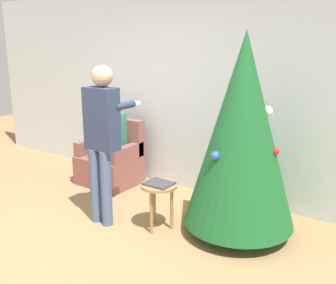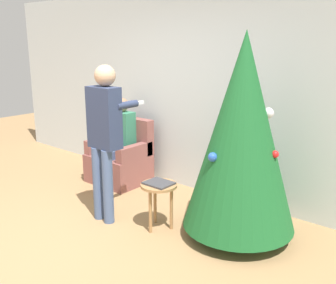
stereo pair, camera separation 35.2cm
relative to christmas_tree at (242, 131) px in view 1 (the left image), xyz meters
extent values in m
plane|color=#99754C|center=(-1.21, -1.39, -1.13)|extent=(14.00, 14.00, 0.00)
cube|color=silver|center=(-1.21, 0.84, 0.22)|extent=(8.00, 0.06, 2.70)
cylinder|color=brown|center=(0.00, 0.00, -1.07)|extent=(0.10, 0.10, 0.13)
cone|color=#195B28|center=(0.00, 0.00, 0.00)|extent=(1.17, 1.17, 2.01)
sphere|color=white|center=(0.19, 0.15, 0.20)|extent=(0.11, 0.11, 0.11)
sphere|color=#2856B2|center=(-0.27, 0.08, 0.08)|extent=(0.09, 0.09, 0.09)
sphere|color=#2856B2|center=(-0.11, -0.34, -0.20)|extent=(0.09, 0.09, 0.09)
sphere|color=red|center=(0.35, 0.04, -0.17)|extent=(0.07, 0.07, 0.07)
cube|color=brown|center=(-2.19, 0.32, -0.92)|extent=(0.80, 0.68, 0.41)
cube|color=brown|center=(-2.19, 0.59, -0.46)|extent=(0.80, 0.14, 0.51)
cube|color=brown|center=(-2.53, 0.32, -0.62)|extent=(0.12, 0.61, 0.20)
cube|color=brown|center=(-1.85, 0.32, -0.62)|extent=(0.12, 0.61, 0.20)
cylinder|color=#475B84|center=(-2.29, 0.12, -0.92)|extent=(0.11, 0.11, 0.41)
cylinder|color=#475B84|center=(-2.09, 0.12, -0.92)|extent=(0.11, 0.11, 0.41)
cube|color=#475B84|center=(-2.19, 0.27, -0.66)|extent=(0.32, 0.40, 0.12)
cube|color=#337A5B|center=(-2.19, 0.42, -0.35)|extent=(0.36, 0.20, 0.50)
sphere|color=#936B4C|center=(-2.19, 0.42, 0.00)|extent=(0.20, 0.20, 0.20)
cylinder|color=#475B84|center=(-1.46, -0.68, -0.70)|extent=(0.12, 0.12, 0.86)
cylinder|color=#475B84|center=(-1.29, -0.68, -0.70)|extent=(0.12, 0.12, 0.86)
cube|color=#2D3856|center=(-1.37, -0.62, 0.07)|extent=(0.38, 0.20, 0.68)
sphere|color=tan|center=(-1.37, -0.58, 0.53)|extent=(0.23, 0.23, 0.23)
cylinder|color=#2D3856|center=(-1.53, -0.43, 0.21)|extent=(0.08, 0.30, 0.08)
cylinder|color=#2D3856|center=(-1.21, -0.43, 0.21)|extent=(0.08, 0.30, 0.08)
cube|color=white|center=(-1.21, -0.24, 0.21)|extent=(0.04, 0.14, 0.04)
cylinder|color=#A37547|center=(-0.76, -0.41, -0.63)|extent=(0.40, 0.40, 0.03)
cylinder|color=#A37547|center=(-0.76, -0.55, -0.89)|extent=(0.04, 0.04, 0.49)
cylinder|color=#A37547|center=(-0.63, -0.34, -0.89)|extent=(0.04, 0.04, 0.49)
cylinder|color=#A37547|center=(-0.88, -0.34, -0.89)|extent=(0.04, 0.04, 0.49)
cube|color=#38383D|center=(-0.76, -0.41, -0.60)|extent=(0.29, 0.25, 0.02)
camera|label=1|loc=(1.63, -3.62, 0.91)|focal=42.00mm
camera|label=2|loc=(1.91, -3.40, 0.91)|focal=42.00mm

